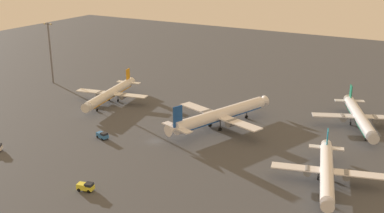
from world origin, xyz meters
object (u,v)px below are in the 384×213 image
Objects in this scene: airplane_near_gate at (220,115)px; baggage_tractor at (102,135)px; airplane_taxiway_distant at (111,93)px; apron_light_central at (50,49)px; airplane_terminal_side at (359,117)px; airplane_far_stand at (327,171)px; maintenance_van at (86,187)px.

baggage_tractor is at bearing -116.54° from airplane_near_gate.
apron_light_central is at bearing -23.98° from airplane_taxiway_distant.
airplane_taxiway_distant is 1.01× the size of airplane_terminal_side.
apron_light_central reaches higher than airplane_taxiway_distant.
airplane_near_gate is (-41.21, 22.23, 0.87)m from airplane_far_stand.
airplane_near_gate is (48.34, -3.15, 0.69)m from airplane_taxiway_distant.
airplane_near_gate is at bearing 158.01° from maintenance_van.
baggage_tractor is at bearing -11.12° from airplane_far_stand.
baggage_tractor is (-27.64, -27.01, -3.18)m from airplane_near_gate.
airplane_taxiway_distant is at bearing -158.70° from maintenance_van.
maintenance_van is 0.17× the size of apron_light_central.
airplane_far_stand is 0.81× the size of airplane_near_gate.
airplane_taxiway_distant is 8.36× the size of baggage_tractor.
airplane_terminal_side is 8.30× the size of baggage_tractor.
baggage_tractor is (-18.24, 28.34, 0.00)m from maintenance_van.
airplane_taxiway_distant is at bearing -13.15° from apron_light_central.
apron_light_central reaches higher than airplane_terminal_side.
airplane_taxiway_distant is 0.86× the size of airplane_near_gate.
airplane_near_gate is at bearing 6.60° from airplane_terminal_side.
apron_light_central is (-88.27, 12.48, 10.78)m from airplane_near_gate.
airplane_far_stand is at bearing 153.35° from airplane_taxiway_distant.
apron_light_central reaches higher than maintenance_van.
maintenance_van is at bearing 34.56° from airplane_terminal_side.
airplane_far_stand is 7.94× the size of maintenance_van.
baggage_tractor is 73.69m from apron_light_central.
maintenance_van is 104.96m from apron_light_central.
baggage_tractor is at bearing -159.58° from maintenance_van.
airplane_taxiway_distant reaches higher than baggage_tractor.
apron_light_central is at bearing -143.04° from maintenance_van.
airplane_terminal_side is at bearing 135.32° from maintenance_van.
airplane_near_gate is 46.21m from airplane_terminal_side.
baggage_tractor is 0.17× the size of apron_light_central.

